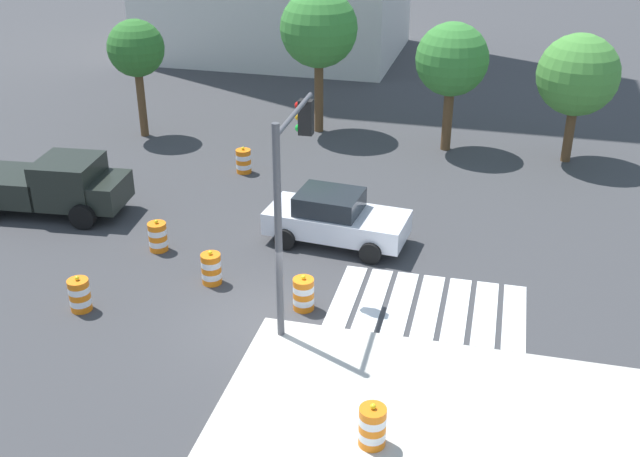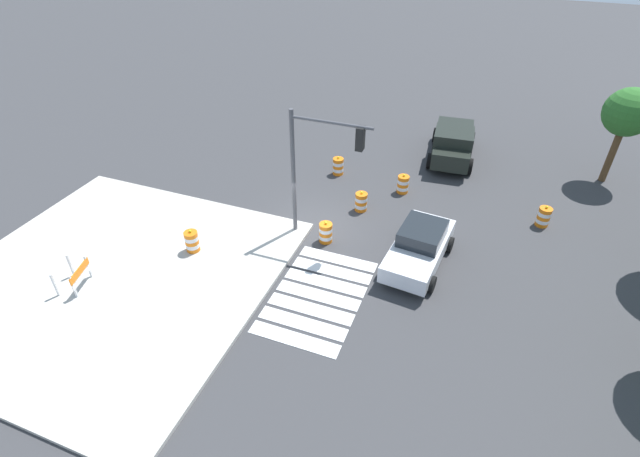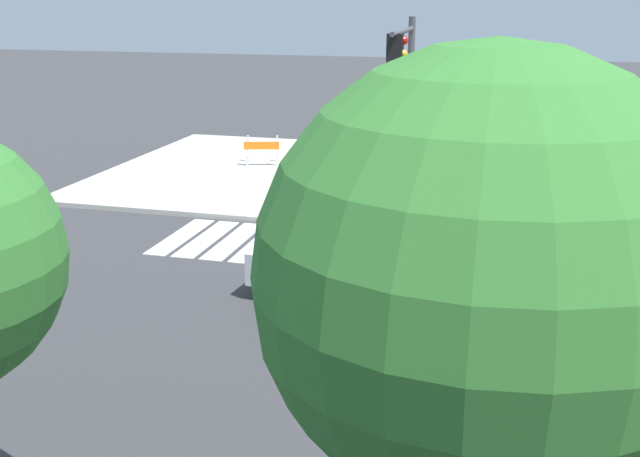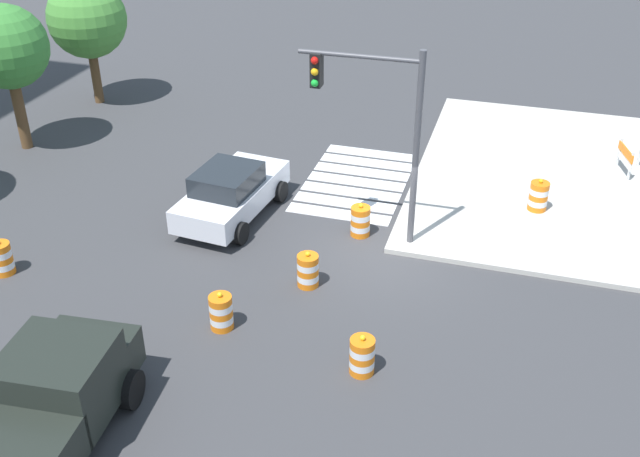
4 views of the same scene
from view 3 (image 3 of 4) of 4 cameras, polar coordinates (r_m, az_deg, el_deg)
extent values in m
plane|color=#38383A|center=(20.77, 7.72, -0.51)|extent=(120.00, 120.00, 0.00)
cube|color=#BCB7AD|center=(27.70, -3.02, 4.21)|extent=(12.00, 12.00, 0.15)
cube|color=silver|center=(19.37, 1.88, -1.63)|extent=(0.60, 3.20, 0.02)
cube|color=silver|center=(19.54, -0.26, -1.45)|extent=(0.60, 3.20, 0.02)
cube|color=silver|center=(19.74, -2.36, -1.27)|extent=(0.60, 3.20, 0.02)
cube|color=silver|center=(19.97, -4.42, -1.09)|extent=(0.60, 3.20, 0.02)
cube|color=silver|center=(20.22, -6.42, -0.92)|extent=(0.60, 3.20, 0.02)
cube|color=silver|center=(20.50, -8.38, -0.75)|extent=(0.60, 3.20, 0.02)
cube|color=silver|center=(20.80, -10.28, -0.58)|extent=(0.60, 3.20, 0.02)
cube|color=silver|center=(16.16, 2.71, -2.97)|extent=(4.46, 2.25, 0.70)
cube|color=#1E2328|center=(15.88, 3.60, -0.87)|extent=(2.05, 1.78, 0.60)
cylinder|color=black|center=(15.90, -3.02, -4.67)|extent=(0.68, 0.30, 0.66)
cylinder|color=black|center=(17.54, -0.55, -2.53)|extent=(0.68, 0.30, 0.66)
cylinder|color=black|center=(15.10, 6.47, -5.97)|extent=(0.68, 0.30, 0.66)
cylinder|color=black|center=(16.82, 8.08, -3.58)|extent=(0.68, 0.30, 0.66)
cylinder|color=orange|center=(19.11, 13.25, -2.10)|extent=(0.56, 0.56, 0.18)
cylinder|color=white|center=(19.05, 13.28, -1.59)|extent=(0.56, 0.56, 0.18)
cylinder|color=orange|center=(19.00, 13.32, -1.07)|extent=(0.56, 0.56, 0.18)
cylinder|color=white|center=(18.94, 13.36, -0.55)|extent=(0.56, 0.56, 0.18)
cylinder|color=orange|center=(18.89, 13.39, -0.03)|extent=(0.56, 0.56, 0.18)
sphere|color=yellow|center=(18.85, 13.43, 0.40)|extent=(0.12, 0.12, 0.12)
cylinder|color=orange|center=(21.30, 21.19, -0.84)|extent=(0.56, 0.56, 0.18)
cylinder|color=white|center=(21.25, 21.24, -0.38)|extent=(0.56, 0.56, 0.18)
cylinder|color=orange|center=(21.20, 21.30, 0.09)|extent=(0.56, 0.56, 0.18)
cylinder|color=white|center=(21.15, 21.35, 0.55)|extent=(0.56, 0.56, 0.18)
cylinder|color=orange|center=(21.10, 21.40, 1.02)|extent=(0.56, 0.56, 0.18)
sphere|color=yellow|center=(21.07, 21.44, 1.41)|extent=(0.12, 0.12, 0.12)
cylinder|color=orange|center=(17.84, 20.38, -4.12)|extent=(0.56, 0.56, 0.18)
cylinder|color=white|center=(17.78, 20.44, -3.58)|extent=(0.56, 0.56, 0.18)
cylinder|color=orange|center=(17.72, 20.50, -3.03)|extent=(0.56, 0.56, 0.18)
cylinder|color=white|center=(17.67, 20.56, -2.48)|extent=(0.56, 0.56, 0.18)
cylinder|color=orange|center=(17.61, 20.62, -1.93)|extent=(0.56, 0.56, 0.18)
sphere|color=yellow|center=(17.56, 20.67, -1.47)|extent=(0.12, 0.12, 0.12)
cylinder|color=orange|center=(20.01, 5.17, -0.83)|extent=(0.56, 0.56, 0.18)
cylinder|color=white|center=(19.96, 5.18, -0.34)|extent=(0.56, 0.56, 0.18)
cylinder|color=orange|center=(19.91, 5.20, 0.16)|extent=(0.56, 0.56, 0.18)
cylinder|color=white|center=(19.86, 5.21, 0.66)|extent=(0.56, 0.56, 0.18)
cylinder|color=orange|center=(19.81, 5.22, 1.16)|extent=(0.56, 0.56, 0.18)
sphere|color=yellow|center=(19.77, 5.23, 1.57)|extent=(0.12, 0.12, 0.12)
cylinder|color=orange|center=(11.95, 20.38, -14.89)|extent=(0.56, 0.56, 0.18)
cylinder|color=white|center=(11.86, 20.47, -14.15)|extent=(0.56, 0.56, 0.18)
cylinder|color=orange|center=(11.77, 20.56, -13.40)|extent=(0.56, 0.56, 0.18)
cylinder|color=white|center=(11.68, 20.65, -12.63)|extent=(0.56, 0.56, 0.18)
cylinder|color=orange|center=(11.60, 20.75, -11.86)|extent=(0.56, 0.56, 0.18)
sphere|color=yellow|center=(11.53, 20.82, -11.20)|extent=(0.12, 0.12, 0.12)
cylinder|color=orange|center=(25.06, 0.98, 3.25)|extent=(0.56, 0.56, 0.18)
cylinder|color=white|center=(25.02, 0.98, 3.65)|extent=(0.56, 0.56, 0.18)
cylinder|color=orange|center=(24.98, 0.98, 4.05)|extent=(0.56, 0.56, 0.18)
cylinder|color=white|center=(24.94, 0.99, 4.46)|extent=(0.56, 0.56, 0.18)
cylinder|color=orange|center=(24.90, 0.99, 4.86)|extent=(0.56, 0.56, 0.18)
sphere|color=yellow|center=(24.87, 0.99, 5.20)|extent=(0.12, 0.12, 0.12)
cube|color=silver|center=(28.32, -3.23, 5.68)|extent=(0.09, 0.09, 1.00)
cube|color=silver|center=(29.00, -3.18, 5.95)|extent=(0.09, 0.09, 1.00)
cube|color=silver|center=(28.38, -5.46, 5.66)|extent=(0.09, 0.09, 1.00)
cube|color=silver|center=(29.07, -5.35, 5.93)|extent=(0.09, 0.09, 1.00)
cube|color=orange|center=(28.28, -4.36, 6.16)|extent=(1.26, 0.39, 0.28)
cube|color=white|center=(28.34, -4.35, 5.56)|extent=(1.26, 0.39, 0.20)
cylinder|color=#4C4C51|center=(20.76, 6.61, 7.76)|extent=(0.18, 0.18, 5.50)
cylinder|color=#4C4C51|center=(18.94, 6.17, 14.35)|extent=(0.16, 3.20, 0.12)
cube|color=black|center=(17.86, 5.59, 12.77)|extent=(0.36, 0.28, 0.90)
sphere|color=red|center=(17.81, 6.24, 13.71)|extent=(0.20, 0.20, 0.20)
sphere|color=#F2A514|center=(17.83, 6.20, 12.74)|extent=(0.20, 0.20, 0.20)
sphere|color=green|center=(17.85, 6.17, 11.78)|extent=(0.20, 0.20, 0.20)
sphere|color=#387F33|center=(5.30, 12.14, -3.57)|extent=(3.17, 3.17, 3.17)
camera|label=1|loc=(36.77, 2.99, 24.68)|focal=43.36mm
camera|label=2|loc=(23.39, -43.68, 28.16)|focal=26.58mm
camera|label=4|loc=(27.97, 52.02, 21.53)|focal=42.37mm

